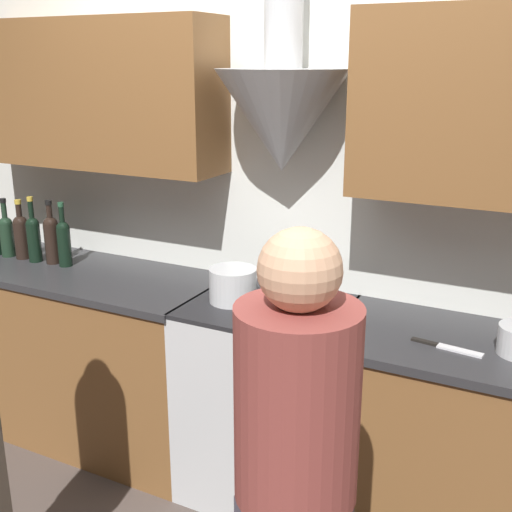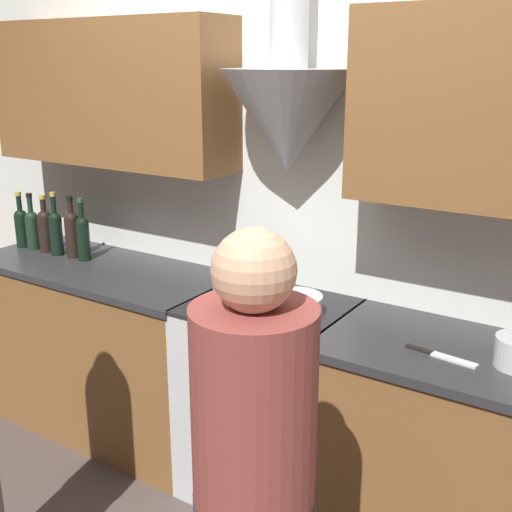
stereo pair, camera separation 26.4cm
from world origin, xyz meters
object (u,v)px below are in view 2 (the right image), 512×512
at_px(mixing_bowl, 296,305).
at_px(person_foreground_right, 254,483).
at_px(wine_bottle_0, 22,225).
at_px(wine_bottle_2, 45,228).
at_px(wine_bottle_5, 83,236).
at_px(wine_bottle_1, 32,227).
at_px(wine_bottle_4, 72,232).
at_px(wine_bottle_3, 56,231).
at_px(stove_range, 268,399).
at_px(stock_pot, 236,284).

relative_size(mixing_bowl, person_foreground_right, 0.14).
distance_m(wine_bottle_0, wine_bottle_2, 0.19).
bearing_deg(wine_bottle_5, wine_bottle_0, -178.49).
bearing_deg(wine_bottle_1, wine_bottle_4, 3.23).
bearing_deg(wine_bottle_3, stove_range, -0.39).
relative_size(wine_bottle_2, wine_bottle_4, 0.96).
height_order(wine_bottle_1, wine_bottle_4, wine_bottle_4).
relative_size(wine_bottle_0, stock_pot, 1.51).
distance_m(wine_bottle_0, mixing_bowl, 1.81).
xyz_separation_m(wine_bottle_0, wine_bottle_1, (0.09, 0.00, -0.00)).
bearing_deg(wine_bottle_1, wine_bottle_5, 1.28).
relative_size(wine_bottle_2, wine_bottle_3, 0.92).
bearing_deg(person_foreground_right, wine_bottle_0, 155.79).
distance_m(stove_range, wine_bottle_4, 1.40).
bearing_deg(wine_bottle_4, stove_range, -1.38).
height_order(wine_bottle_0, mixing_bowl, wine_bottle_0).
bearing_deg(wine_bottle_0, wine_bottle_2, 3.62).
bearing_deg(wine_bottle_3, wine_bottle_2, 173.35).
bearing_deg(wine_bottle_5, person_foreground_right, -30.22).
distance_m(wine_bottle_4, stock_pot, 1.12).
xyz_separation_m(wine_bottle_1, wine_bottle_3, (0.20, -0.00, 0.01)).
bearing_deg(wine_bottle_5, wine_bottle_1, -178.72).
bearing_deg(mixing_bowl, stock_pot, -179.59).
distance_m(wine_bottle_0, wine_bottle_5, 0.49).
height_order(wine_bottle_2, stock_pot, wine_bottle_2).
height_order(wine_bottle_2, wine_bottle_4, wine_bottle_4).
xyz_separation_m(wine_bottle_5, stock_pot, (1.02, -0.05, -0.06)).
relative_size(stock_pot, person_foreground_right, 0.13).
relative_size(wine_bottle_4, wine_bottle_5, 1.00).
bearing_deg(wine_bottle_3, wine_bottle_0, -179.98).
height_order(wine_bottle_0, wine_bottle_5, wine_bottle_5).
distance_m(wine_bottle_3, wine_bottle_4, 0.11).
bearing_deg(person_foreground_right, wine_bottle_1, 154.83).
bearing_deg(wine_bottle_2, wine_bottle_0, -176.38).
bearing_deg(wine_bottle_3, stock_pot, -1.82).
distance_m(wine_bottle_0, person_foreground_right, 2.46).
relative_size(wine_bottle_4, mixing_bowl, 1.48).
relative_size(stove_range, stock_pot, 4.43).
bearing_deg(stock_pot, wine_bottle_3, 178.18).
height_order(wine_bottle_3, person_foreground_right, person_foreground_right).
xyz_separation_m(wine_bottle_1, stock_pot, (1.42, -0.04, -0.05)).
xyz_separation_m(wine_bottle_1, wine_bottle_5, (0.40, 0.01, 0.01)).
distance_m(wine_bottle_0, wine_bottle_4, 0.40).
bearing_deg(stove_range, wine_bottle_2, 179.18).
bearing_deg(person_foreground_right, wine_bottle_2, 153.58).
xyz_separation_m(stove_range, mixing_bowl, (0.15, -0.03, 0.51)).
xyz_separation_m(wine_bottle_4, stock_pot, (1.11, -0.06, -0.06)).
xyz_separation_m(stove_range, wine_bottle_1, (-1.57, 0.01, 0.59)).
distance_m(wine_bottle_3, stock_pot, 1.22).
relative_size(wine_bottle_0, wine_bottle_2, 1.00).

